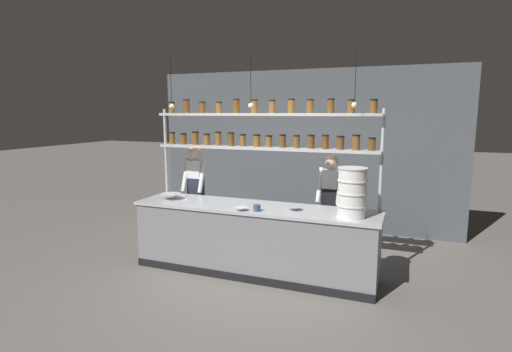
# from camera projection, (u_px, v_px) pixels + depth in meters

# --- Properties ---
(ground_plane) EXTENTS (40.00, 40.00, 0.00)m
(ground_plane) POSITION_uv_depth(u_px,v_px,m) (254.00, 272.00, 5.45)
(ground_plane) COLOR slate
(back_wall) EXTENTS (5.71, 0.12, 2.92)m
(back_wall) POSITION_uv_depth(u_px,v_px,m) (302.00, 150.00, 7.46)
(back_wall) COLOR #4C5156
(back_wall) RESTS_ON ground_plane
(prep_counter) EXTENTS (3.31, 0.76, 0.92)m
(prep_counter) POSITION_uv_depth(u_px,v_px,m) (254.00, 239.00, 5.37)
(prep_counter) COLOR gray
(prep_counter) RESTS_ON ground_plane
(spice_shelf_unit) EXTENTS (3.19, 0.28, 2.34)m
(spice_shelf_unit) POSITION_uv_depth(u_px,v_px,m) (263.00, 134.00, 5.46)
(spice_shelf_unit) COLOR #B7BABF
(spice_shelf_unit) RESTS_ON ground_plane
(chef_left) EXTENTS (0.36, 0.29, 1.64)m
(chef_left) POSITION_uv_depth(u_px,v_px,m) (196.00, 190.00, 6.30)
(chef_left) COLOR black
(chef_left) RESTS_ON ground_plane
(chef_center) EXTENTS (0.37, 0.29, 1.57)m
(chef_center) POSITION_uv_depth(u_px,v_px,m) (330.00, 201.00, 5.73)
(chef_center) COLOR black
(chef_center) RESTS_ON ground_plane
(container_stack) EXTENTS (0.35, 0.35, 0.59)m
(container_stack) POSITION_uv_depth(u_px,v_px,m) (352.00, 193.00, 4.69)
(container_stack) COLOR white
(container_stack) RESTS_ON prep_counter
(prep_bowl_near_left) EXTENTS (0.29, 0.29, 0.08)m
(prep_bowl_near_left) POSITION_uv_depth(u_px,v_px,m) (171.00, 197.00, 5.71)
(prep_bowl_near_left) COLOR silver
(prep_bowl_near_left) RESTS_ON prep_counter
(prep_bowl_center_front) EXTENTS (0.17, 0.17, 0.05)m
(prep_bowl_center_front) POSITION_uv_depth(u_px,v_px,m) (295.00, 209.00, 5.07)
(prep_bowl_center_front) COLOR #B2B7BC
(prep_bowl_center_front) RESTS_ON prep_counter
(prep_bowl_center_back) EXTENTS (0.16, 0.16, 0.05)m
(prep_bowl_center_back) POSITION_uv_depth(u_px,v_px,m) (241.00, 209.00, 5.05)
(prep_bowl_center_back) COLOR white
(prep_bowl_center_back) RESTS_ON prep_counter
(serving_cup_front) EXTENTS (0.09, 0.09, 0.08)m
(serving_cup_front) POSITION_uv_depth(u_px,v_px,m) (257.00, 208.00, 5.02)
(serving_cup_front) COLOR #334C70
(serving_cup_front) RESTS_ON prep_counter
(pendant_light_row) EXTENTS (2.56, 0.07, 0.67)m
(pendant_light_row) POSITION_uv_depth(u_px,v_px,m) (254.00, 103.00, 5.09)
(pendant_light_row) COLOR black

